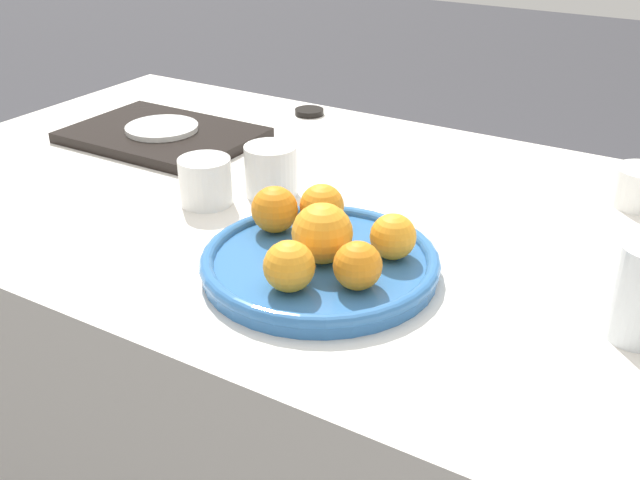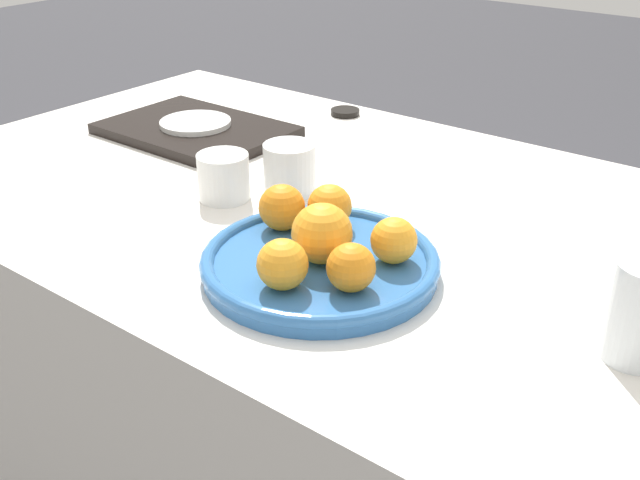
{
  "view_description": "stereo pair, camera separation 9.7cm",
  "coord_description": "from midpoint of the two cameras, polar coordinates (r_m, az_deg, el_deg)",
  "views": [
    {
      "loc": [
        0.55,
        -0.94,
        1.25
      ],
      "look_at": [
        0.1,
        -0.2,
        0.8
      ],
      "focal_mm": 42.0,
      "sensor_mm": 36.0,
      "label": 1
    },
    {
      "loc": [
        0.63,
        -0.88,
        1.25
      ],
      "look_at": [
        0.1,
        -0.2,
        0.8
      ],
      "focal_mm": 42.0,
      "sensor_mm": 36.0,
      "label": 2
    }
  ],
  "objects": [
    {
      "name": "serving_tray",
      "position": [
        1.51,
        -13.74,
        7.72
      ],
      "size": [
        0.35,
        0.25,
        0.02
      ],
      "color": "black",
      "rests_on": "table"
    },
    {
      "name": "orange_3",
      "position": [
        1.05,
        -6.29,
        2.32
      ],
      "size": [
        0.07,
        0.07,
        0.07
      ],
      "color": "orange",
      "rests_on": "fruit_platter"
    },
    {
      "name": "orange_2",
      "position": [
        0.91,
        -0.17,
        -2.05
      ],
      "size": [
        0.06,
        0.06,
        0.06
      ],
      "color": "orange",
      "rests_on": "fruit_platter"
    },
    {
      "name": "side_plate",
      "position": [
        1.5,
        -13.81,
        8.25
      ],
      "size": [
        0.14,
        0.14,
        0.01
      ],
      "color": "silver",
      "rests_on": "serving_tray"
    },
    {
      "name": "cup_1",
      "position": [
        1.22,
        -6.06,
        5.25
      ],
      "size": [
        0.09,
        0.09,
        0.08
      ],
      "color": "white",
      "rests_on": "table"
    },
    {
      "name": "table",
      "position": [
        1.39,
        -1.26,
        -11.57
      ],
      "size": [
        1.59,
        0.89,
        0.75
      ],
      "color": "silver",
      "rests_on": "ground_plane"
    },
    {
      "name": "orange_1",
      "position": [
        0.91,
        -5.44,
        -2.09
      ],
      "size": [
        0.06,
        0.06,
        0.06
      ],
      "color": "orange",
      "rests_on": "fruit_platter"
    },
    {
      "name": "orange_0",
      "position": [
        0.96,
        -2.72,
        0.44
      ],
      "size": [
        0.08,
        0.08,
        0.08
      ],
      "color": "orange",
      "rests_on": "fruit_platter"
    },
    {
      "name": "fruit_platter",
      "position": [
        0.99,
        -2.82,
        -1.83
      ],
      "size": [
        0.32,
        0.32,
        0.03
      ],
      "color": "#336BAD",
      "rests_on": "table"
    },
    {
      "name": "soy_dish",
      "position": [
        1.62,
        -2.56,
        9.7
      ],
      "size": [
        0.06,
        0.06,
        0.01
      ],
      "color": "black",
      "rests_on": "table"
    },
    {
      "name": "cup_3",
      "position": [
        1.2,
        -11.04,
        4.37
      ],
      "size": [
        0.08,
        0.08,
        0.08
      ],
      "color": "white",
      "rests_on": "table"
    },
    {
      "name": "orange_4",
      "position": [
        0.98,
        2.76,
        0.19
      ],
      "size": [
        0.06,
        0.06,
        0.06
      ],
      "color": "orange",
      "rests_on": "fruit_platter"
    },
    {
      "name": "orange_5",
      "position": [
        1.06,
        -2.49,
        2.54
      ],
      "size": [
        0.06,
        0.06,
        0.06
      ],
      "color": "orange",
      "rests_on": "fruit_platter"
    }
  ]
}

